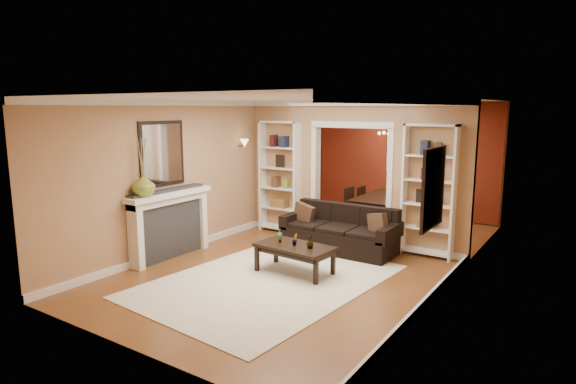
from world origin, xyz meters
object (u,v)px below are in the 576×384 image
Objects in this scene: sofa at (339,229)px; bookshelf_left at (280,177)px; bookshelf_right at (429,191)px; coffee_table at (295,259)px; dining_table at (387,210)px; fireplace at (171,225)px.

bookshelf_left reaches higher than sofa.
coffee_table is at bearing -125.35° from bookshelf_right.
sofa is 2.37m from dining_table.
bookshelf_left is at bearing 77.95° from fireplace.
bookshelf_left is at bearing 180.00° from bookshelf_right.
bookshelf_left is at bearing 133.73° from coffee_table.
bookshelf_right is at bearing 22.43° from sofa.
bookshelf_right reaches higher than dining_table.
sofa is at bearing 41.10° from fireplace.
fireplace reaches higher than dining_table.
fireplace is at bearing -145.20° from bookshelf_right.
dining_table is at bearing 63.21° from fireplace.
bookshelf_left reaches higher than coffee_table.
fireplace is 4.84m from dining_table.
bookshelf_left is at bearing 137.45° from dining_table.
coffee_table is 2.78m from bookshelf_left.
bookshelf_right reaches higher than fireplace.
fireplace reaches higher than sofa.
sofa is 1.15× the size of dining_table.
bookshelf_right is (3.10, 0.00, 0.00)m from bookshelf_left.
sofa is at bearing -178.66° from dining_table.
bookshelf_left is 1.35× the size of fireplace.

